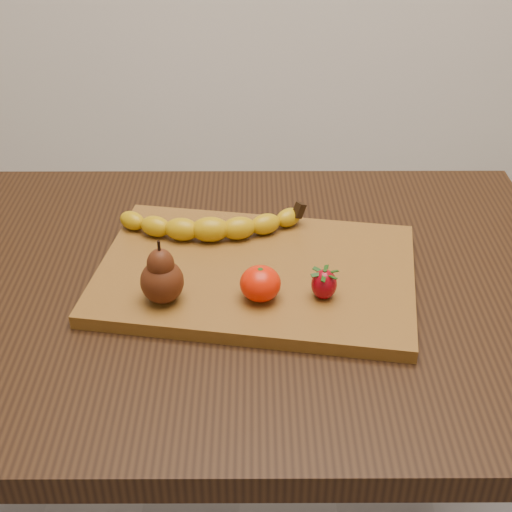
{
  "coord_description": "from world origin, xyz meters",
  "views": [
    {
      "loc": [
        0.03,
        -0.84,
        1.36
      ],
      "look_at": [
        0.04,
        0.01,
        0.8
      ],
      "focal_mm": 50.0,
      "sensor_mm": 36.0,
      "label": 1
    }
  ],
  "objects_px": {
    "mandarin": "(260,284)",
    "table": "(232,333)",
    "pear": "(161,271)",
    "cutting_board": "(256,273)"
  },
  "relations": [
    {
      "from": "table",
      "to": "pear",
      "type": "distance_m",
      "value": 0.2
    },
    {
      "from": "cutting_board",
      "to": "pear",
      "type": "distance_m",
      "value": 0.16
    },
    {
      "from": "mandarin",
      "to": "table",
      "type": "bearing_deg",
      "value": 122.89
    },
    {
      "from": "table",
      "to": "pear",
      "type": "xyz_separation_m",
      "value": [
        -0.09,
        -0.07,
        0.16
      ]
    },
    {
      "from": "mandarin",
      "to": "cutting_board",
      "type": "bearing_deg",
      "value": 94.41
    },
    {
      "from": "table",
      "to": "pear",
      "type": "height_order",
      "value": "pear"
    },
    {
      "from": "table",
      "to": "pear",
      "type": "bearing_deg",
      "value": -142.8
    },
    {
      "from": "table",
      "to": "pear",
      "type": "relative_size",
      "value": 10.99
    },
    {
      "from": "table",
      "to": "mandarin",
      "type": "bearing_deg",
      "value": -57.11
    },
    {
      "from": "table",
      "to": "mandarin",
      "type": "relative_size",
      "value": 18.01
    }
  ]
}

